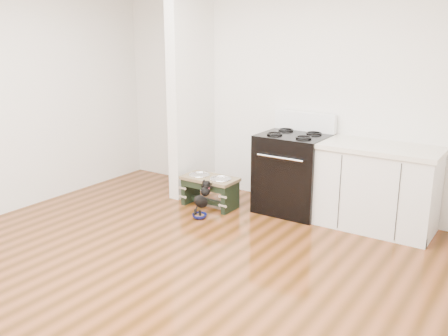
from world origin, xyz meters
TOP-DOWN VIEW (x-y plane):
  - ground at (0.00, 0.00)m, footprint 5.00×5.00m
  - room_shell at (0.00, 0.00)m, footprint 5.00×5.00m
  - partition_wall at (-1.18, 2.10)m, footprint 0.15×0.80m
  - oven_range at (0.25, 2.16)m, footprint 0.76×0.69m
  - cabinet_run at (1.23, 2.18)m, footprint 1.24×0.64m
  - dog_feeder at (-0.64, 1.74)m, footprint 0.67×0.36m
  - puppy at (-0.52, 1.43)m, footprint 0.12×0.34m
  - floor_bowl at (-0.51, 1.34)m, footprint 0.17×0.17m

SIDE VIEW (x-z plane):
  - ground at x=0.00m, z-range 0.00..0.00m
  - floor_bowl at x=-0.51m, z-range 0.00..0.05m
  - puppy at x=-0.52m, z-range 0.02..0.43m
  - dog_feeder at x=-0.64m, z-range 0.07..0.45m
  - cabinet_run at x=1.23m, z-range 0.00..0.91m
  - oven_range at x=0.25m, z-range -0.09..1.05m
  - partition_wall at x=-1.18m, z-range 0.00..2.70m
  - room_shell at x=0.00m, z-range -0.88..4.12m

